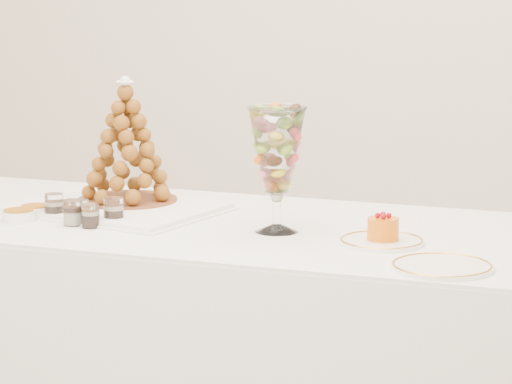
% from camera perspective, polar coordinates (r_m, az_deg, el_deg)
% --- Properties ---
extents(buffet_table, '(2.25, 0.92, 0.85)m').
position_cam_1_polar(buffet_table, '(3.60, -1.76, -8.09)').
color(buffet_table, white).
rests_on(buffet_table, ground).
extents(lace_tray, '(0.64, 0.53, 0.02)m').
position_cam_1_polar(lace_tray, '(3.67, -6.57, -0.76)').
color(lace_tray, white).
rests_on(lace_tray, buffet_table).
extents(macaron_vase, '(0.16, 0.16, 0.35)m').
position_cam_1_polar(macaron_vase, '(3.33, 0.99, 1.92)').
color(macaron_vase, white).
rests_on(macaron_vase, buffet_table).
extents(cake_plate, '(0.23, 0.23, 0.01)m').
position_cam_1_polar(cake_plate, '(3.24, 5.93, -2.34)').
color(cake_plate, white).
rests_on(cake_plate, buffet_table).
extents(spare_plate, '(0.25, 0.25, 0.01)m').
position_cam_1_polar(spare_plate, '(2.99, 8.75, -3.50)').
color(spare_plate, white).
rests_on(spare_plate, buffet_table).
extents(verrine_a, '(0.07, 0.07, 0.07)m').
position_cam_1_polar(verrine_a, '(3.58, -9.48, -0.67)').
color(verrine_a, white).
rests_on(verrine_a, buffet_table).
extents(verrine_b, '(0.06, 0.06, 0.07)m').
position_cam_1_polar(verrine_b, '(3.50, -8.28, -0.94)').
color(verrine_b, white).
rests_on(verrine_b, buffet_table).
extents(verrine_c, '(0.07, 0.07, 0.08)m').
position_cam_1_polar(verrine_c, '(3.49, -6.71, -0.88)').
color(verrine_c, white).
rests_on(verrine_c, buffet_table).
extents(verrine_d, '(0.06, 0.06, 0.07)m').
position_cam_1_polar(verrine_d, '(3.48, -8.62, -0.96)').
color(verrine_d, white).
rests_on(verrine_d, buffet_table).
extents(verrine_e, '(0.06, 0.06, 0.07)m').
position_cam_1_polar(verrine_e, '(3.44, -7.79, -1.12)').
color(verrine_e, white).
rests_on(verrine_e, buffet_table).
extents(ramekin_back, '(0.09, 0.09, 0.03)m').
position_cam_1_polar(ramekin_back, '(3.64, -10.36, -0.89)').
color(ramekin_back, white).
rests_on(ramekin_back, buffet_table).
extents(ramekin_front, '(0.10, 0.10, 0.03)m').
position_cam_1_polar(ramekin_front, '(3.57, -11.10, -1.11)').
color(ramekin_front, white).
rests_on(ramekin_front, buffet_table).
extents(croquembouche, '(0.31, 0.31, 0.38)m').
position_cam_1_polar(croquembouche, '(3.70, -6.12, 2.42)').
color(croquembouche, brown).
rests_on(croquembouche, lace_tray).
extents(mousse_cake, '(0.08, 0.08, 0.07)m').
position_cam_1_polar(mousse_cake, '(3.23, 6.00, -1.72)').
color(mousse_cake, orange).
rests_on(mousse_cake, cake_plate).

